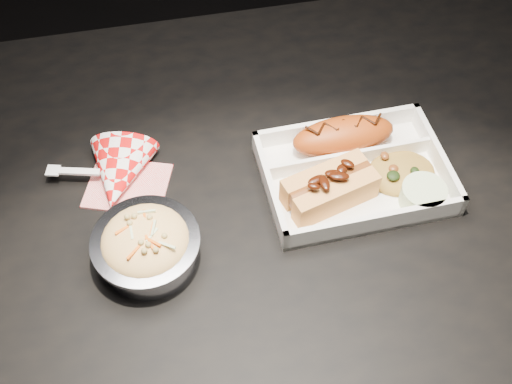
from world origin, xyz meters
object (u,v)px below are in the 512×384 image
foil_coleslaw_cup (146,245)px  napkin_fork (118,175)px  hotdog (330,187)px  food_tray (354,176)px  fried_pastry (343,136)px  dining_table (243,233)px

foil_coleslaw_cup → napkin_fork: bearing=101.6°
hotdog → foil_coleslaw_cup: foil_coleslaw_cup is taller
hotdog → foil_coleslaw_cup: 0.25m
food_tray → foil_coleslaw_cup: 0.30m
fried_pastry → hotdog: hotdog is taller
dining_table → foil_coleslaw_cup: foil_coleslaw_cup is taller
fried_pastry → napkin_fork: napkin_fork is taller
food_tray → napkin_fork: (-0.32, 0.06, 0.01)m
foil_coleslaw_cup → napkin_fork: 0.14m
fried_pastry → napkin_fork: 0.32m
dining_table → food_tray: size_ratio=4.72×
foil_coleslaw_cup → napkin_fork: (-0.03, 0.13, -0.02)m
napkin_fork → dining_table: bearing=-5.9°
dining_table → hotdog: 0.17m
dining_table → foil_coleslaw_cup: 0.20m
dining_table → napkin_fork: size_ratio=6.86×
hotdog → napkin_fork: (-0.28, 0.09, -0.02)m
fried_pastry → napkin_fork: bearing=178.7°
dining_table → napkin_fork: (-0.16, 0.06, 0.11)m
dining_table → food_tray: (0.16, -0.00, 0.10)m
food_tray → fried_pastry: fried_pastry is taller
fried_pastry → dining_table: bearing=-161.5°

